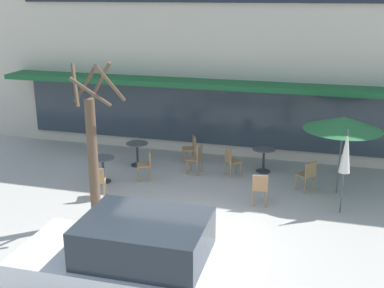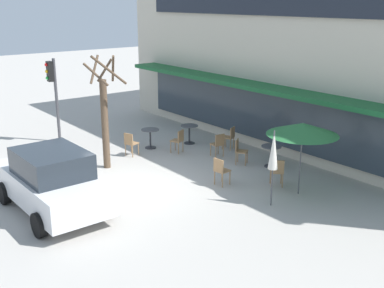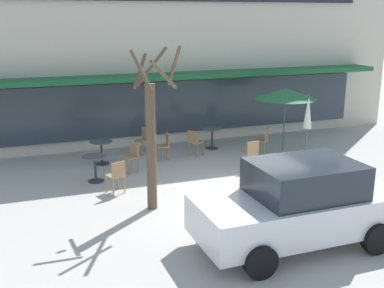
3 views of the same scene
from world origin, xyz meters
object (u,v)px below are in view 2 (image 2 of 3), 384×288
at_px(cafe_chair_1, 221,169).
at_px(parked_sedan, 52,181).
at_px(patio_umbrella_cream_folded, 303,129).
at_px(cafe_chair_3, 130,142).
at_px(cafe_chair_4, 240,150).
at_px(street_tree, 105,116).
at_px(cafe_chair_5, 178,139).
at_px(cafe_table_by_tree, 189,131).
at_px(cafe_table_near_wall, 271,153).
at_px(traffic_light_pole, 53,86).
at_px(cafe_table_streetside, 150,135).
at_px(cafe_chair_0, 218,143).
at_px(cafe_chair_6, 230,136).
at_px(patio_umbrella_green_folded, 273,151).
at_px(cafe_chair_2, 277,171).

height_order(cafe_chair_1, parked_sedan, parked_sedan).
bearing_deg(patio_umbrella_cream_folded, cafe_chair_3, -161.62).
distance_m(cafe_chair_4, street_tree, 4.83).
xyz_separation_m(patio_umbrella_cream_folded, cafe_chair_5, (-5.48, -0.44, -1.50)).
bearing_deg(cafe_table_by_tree, cafe_table_near_wall, 7.28).
bearing_deg(cafe_table_near_wall, cafe_chair_4, -144.14).
bearing_deg(traffic_light_pole, cafe_table_streetside, 39.45).
relative_size(cafe_chair_3, parked_sedan, 0.21).
height_order(cafe_chair_0, cafe_chair_6, same).
height_order(patio_umbrella_cream_folded, street_tree, street_tree).
relative_size(cafe_table_by_tree, patio_umbrella_green_folded, 0.35).
height_order(cafe_table_by_tree, cafe_chair_2, cafe_chair_2).
height_order(cafe_table_streetside, patio_umbrella_green_folded, patio_umbrella_green_folded).
bearing_deg(cafe_chair_0, cafe_chair_1, -39.40).
bearing_deg(cafe_table_streetside, cafe_chair_3, -71.24).
xyz_separation_m(cafe_table_near_wall, cafe_chair_3, (-4.06, -3.22, 0.01)).
xyz_separation_m(patio_umbrella_cream_folded, street_tree, (-5.64, -3.40, -0.17)).
bearing_deg(cafe_chair_2, cafe_chair_5, -175.47).
relative_size(cafe_table_near_wall, cafe_chair_3, 0.85).
xyz_separation_m(cafe_chair_4, traffic_light_pole, (-6.63, -3.98, 1.77)).
relative_size(cafe_table_near_wall, parked_sedan, 0.18).
xyz_separation_m(patio_umbrella_green_folded, cafe_chair_4, (-3.18, 1.77, -1.10)).
relative_size(cafe_table_near_wall, cafe_chair_6, 0.85).
relative_size(cafe_table_near_wall, cafe_chair_1, 0.85).
bearing_deg(cafe_chair_5, cafe_table_streetside, -156.42).
height_order(cafe_chair_1, cafe_chair_6, same).
xyz_separation_m(patio_umbrella_green_folded, cafe_chair_0, (-4.25, 1.70, -1.10)).
distance_m(cafe_chair_2, street_tree, 6.01).
height_order(patio_umbrella_green_folded, parked_sedan, patio_umbrella_green_folded).
bearing_deg(street_tree, patio_umbrella_green_folded, 20.41).
distance_m(cafe_chair_1, cafe_chair_4, 2.20).
bearing_deg(cafe_chair_3, cafe_chair_0, 50.09).
height_order(cafe_chair_1, cafe_chair_2, same).
bearing_deg(cafe_chair_6, cafe_chair_0, -65.77).
xyz_separation_m(cafe_chair_3, street_tree, (0.63, -1.32, 1.33)).
relative_size(patio_umbrella_cream_folded, street_tree, 0.56).
relative_size(cafe_table_streetside, cafe_chair_4, 0.85).
height_order(cafe_chair_5, street_tree, street_tree).
relative_size(cafe_chair_1, parked_sedan, 0.21).
height_order(parked_sedan, street_tree, street_tree).
xyz_separation_m(cafe_chair_4, street_tree, (-2.54, -3.89, 1.33)).
xyz_separation_m(cafe_chair_1, traffic_light_pole, (-7.77, -2.10, 1.77)).
bearing_deg(cafe_table_near_wall, patio_umbrella_cream_folded, -27.40).
relative_size(cafe_table_streetside, cafe_chair_1, 0.85).
height_order(cafe_table_streetside, cafe_chair_0, cafe_chair_0).
relative_size(cafe_table_by_tree, traffic_light_pole, 0.22).
height_order(cafe_table_streetside, cafe_chair_3, cafe_chair_3).
xyz_separation_m(cafe_chair_5, street_tree, (-0.16, -2.96, 1.33)).
xyz_separation_m(patio_umbrella_cream_folded, cafe_chair_3, (-6.27, -2.08, -1.50)).
distance_m(cafe_table_streetside, cafe_chair_1, 4.70).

